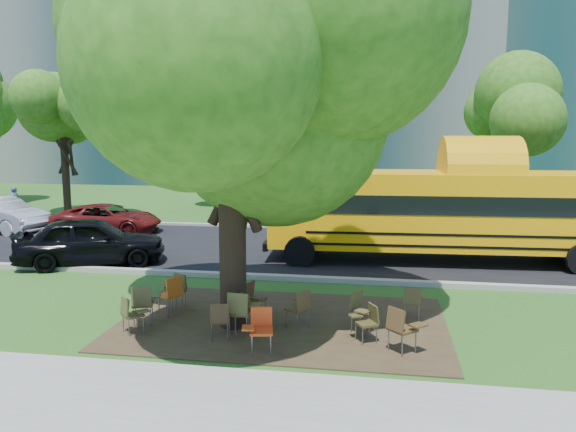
% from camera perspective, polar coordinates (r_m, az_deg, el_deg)
% --- Properties ---
extents(ground, '(160.00, 160.00, 0.00)m').
position_cam_1_polar(ground, '(13.03, -4.61, -9.85)').
color(ground, '#29561A').
rests_on(ground, ground).
extents(sidewalk, '(60.00, 4.00, 0.04)m').
position_cam_1_polar(sidewalk, '(8.65, -13.11, -19.97)').
color(sidewalk, gray).
rests_on(sidewalk, ground).
extents(dirt_patch, '(7.00, 4.50, 0.03)m').
position_cam_1_polar(dirt_patch, '(12.37, -0.60, -10.78)').
color(dirt_patch, '#382819').
rests_on(dirt_patch, ground).
extents(asphalt_road, '(80.00, 8.00, 0.04)m').
position_cam_1_polar(asphalt_road, '(19.66, 0.31, -3.40)').
color(asphalt_road, black).
rests_on(asphalt_road, ground).
extents(kerb_near, '(80.00, 0.25, 0.14)m').
position_cam_1_polar(kerb_near, '(15.82, -1.98, -6.21)').
color(kerb_near, gray).
rests_on(kerb_near, ground).
extents(kerb_far, '(80.00, 0.25, 0.14)m').
position_cam_1_polar(kerb_far, '(23.64, 1.88, -1.22)').
color(kerb_far, gray).
rests_on(kerb_far, ground).
extents(building_main, '(38.00, 16.00, 22.00)m').
position_cam_1_polar(building_main, '(49.71, -3.69, 16.61)').
color(building_main, slate).
rests_on(building_main, ground).
extents(bg_tree_0, '(5.20, 5.20, 7.18)m').
position_cam_1_polar(bg_tree_0, '(29.16, -21.93, 8.93)').
color(bg_tree_0, black).
rests_on(bg_tree_0, ground).
extents(bg_tree_2, '(4.80, 4.80, 6.62)m').
position_cam_1_polar(bg_tree_2, '(29.11, -6.71, 8.78)').
color(bg_tree_2, black).
rests_on(bg_tree_2, ground).
extents(bg_tree_3, '(5.60, 5.60, 7.84)m').
position_cam_1_polar(bg_tree_3, '(26.47, 20.53, 10.08)').
color(bg_tree_3, black).
rests_on(bg_tree_3, ground).
extents(main_tree, '(7.20, 7.20, 8.65)m').
position_cam_1_polar(main_tree, '(11.53, -5.90, 13.15)').
color(main_tree, black).
rests_on(main_tree, ground).
extents(school_bus, '(11.79, 3.14, 2.86)m').
position_cam_1_polar(school_bus, '(18.38, 18.31, 0.48)').
color(school_bus, '#F0A007').
rests_on(school_bus, ground).
extents(chair_0, '(0.61, 0.66, 0.89)m').
position_cam_1_polar(chair_0, '(12.45, -14.46, -8.33)').
color(chair_0, brown).
rests_on(chair_0, ground).
extents(chair_1, '(0.68, 0.54, 0.79)m').
position_cam_1_polar(chair_1, '(12.00, -15.66, -9.35)').
color(chair_1, '#48431F').
rests_on(chair_1, ground).
extents(chair_2, '(0.54, 0.58, 0.79)m').
position_cam_1_polar(chair_2, '(11.33, -6.86, -10.17)').
color(chair_2, '#432C18').
rests_on(chair_2, ground).
extents(chair_3, '(0.71, 0.56, 0.83)m').
position_cam_1_polar(chair_3, '(11.74, -4.97, -9.35)').
color(chair_3, '#42381C').
rests_on(chair_3, ground).
extents(chair_4, '(0.63, 0.55, 0.93)m').
position_cam_1_polar(chair_4, '(11.50, -4.79, -9.38)').
color(chair_4, brown).
rests_on(chair_4, ground).
extents(chair_5, '(0.59, 0.61, 0.88)m').
position_cam_1_polar(chair_5, '(10.64, -2.86, -11.08)').
color(chair_5, '#CF4116').
rests_on(chair_5, ground).
extents(chair_6, '(0.63, 0.52, 0.77)m').
position_cam_1_polar(chair_6, '(11.28, 8.11, -10.33)').
color(chair_6, '#433A1D').
rests_on(chair_6, ground).
extents(chair_7, '(0.78, 0.62, 0.91)m').
position_cam_1_polar(chair_7, '(10.79, 11.46, -10.86)').
color(chair_7, '#483319').
rests_on(chair_7, ground).
extents(chair_8, '(0.61, 0.77, 0.91)m').
position_cam_1_polar(chair_8, '(12.96, -11.69, -7.51)').
color(chair_8, '#BC5214').
rests_on(chair_8, ground).
extents(chair_9, '(0.65, 0.51, 0.79)m').
position_cam_1_polar(chair_9, '(13.57, -11.27, -7.08)').
color(chair_9, '#4C4121').
rests_on(chair_9, ground).
extents(chair_10, '(0.50, 0.63, 0.81)m').
position_cam_1_polar(chair_10, '(12.61, -3.52, -8.09)').
color(chair_10, '#4E311B').
rests_on(chair_10, ground).
extents(chair_11, '(0.58, 0.73, 0.85)m').
position_cam_1_polar(chair_11, '(11.86, 1.21, -9.03)').
color(chair_11, '#4D371B').
rests_on(chair_11, ground).
extents(chair_12, '(0.57, 0.73, 0.86)m').
position_cam_1_polar(chair_12, '(11.73, 7.38, -9.28)').
color(chair_12, '#4B4120').
rests_on(chair_12, ground).
extents(chair_13, '(0.51, 0.45, 0.77)m').
position_cam_1_polar(chair_13, '(12.69, 12.59, -8.28)').
color(chair_13, '#483E1F').
rests_on(chair_13, ground).
extents(black_car, '(4.78, 3.29, 1.51)m').
position_cam_1_polar(black_car, '(18.38, -19.38, -2.41)').
color(black_car, black).
rests_on(black_car, ground).
extents(bg_car_silver, '(4.65, 2.63, 1.45)m').
position_cam_1_polar(bg_car_silver, '(25.84, -27.25, 0.13)').
color(bg_car_silver, '#A8A9AE').
rests_on(bg_car_silver, ground).
extents(bg_car_red, '(4.41, 2.27, 1.19)m').
position_cam_1_polar(bg_car_red, '(23.84, -17.88, -0.27)').
color(bg_car_red, '#4F0E0D').
rests_on(bg_car_red, ground).
extents(pedestrian_a, '(0.42, 0.59, 1.52)m').
position_cam_1_polar(pedestrian_a, '(29.43, -25.93, 1.22)').
color(pedestrian_a, '#374A7C').
rests_on(pedestrian_a, ground).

